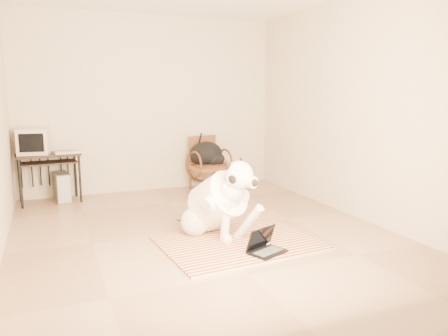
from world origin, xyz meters
TOP-DOWN VIEW (x-y plane):
  - floor at (0.00, 0.00)m, footprint 4.50×4.50m
  - wall_back at (0.00, 2.25)m, footprint 4.50×0.00m
  - wall_front at (0.00, -2.25)m, footprint 4.50×0.00m
  - wall_right at (2.00, 0.00)m, footprint 0.00×4.50m
  - rug at (0.24, -0.59)m, footprint 1.65×1.31m
  - dog at (0.12, -0.29)m, footprint 0.76×1.15m
  - laptop at (0.36, -0.94)m, footprint 0.41×0.36m
  - computer_desk at (-1.53, 1.98)m, footprint 0.87×0.54m
  - crt_monitor at (-1.70, 2.01)m, footprint 0.44×0.42m
  - desk_keyboard at (-1.24, 1.91)m, footprint 0.43×0.20m
  - pc_tower at (-1.38, 2.01)m, footprint 0.23×0.46m
  - rattan_chair at (0.81, 1.87)m, footprint 0.64×0.62m
  - backpack at (0.80, 1.86)m, footprint 0.53×0.44m
  - sneaker_left at (0.71, 1.00)m, footprint 0.13×0.27m
  - sneaker_right at (0.82, 1.12)m, footprint 0.29×0.31m

SIDE VIEW (x-z plane):
  - floor at x=0.00m, z-range 0.00..0.00m
  - rug at x=0.24m, z-range 0.00..0.02m
  - sneaker_left at x=0.71m, z-range -0.01..0.09m
  - sneaker_right at x=0.82m, z-range -0.01..0.10m
  - laptop at x=0.36m, z-range -0.04..0.20m
  - pc_tower at x=-1.38m, z-range 0.00..0.41m
  - dog at x=0.12m, z-range -0.10..0.84m
  - rattan_chair at x=0.81m, z-range 0.00..0.85m
  - backpack at x=0.80m, z-range 0.38..0.76m
  - computer_desk at x=-1.53m, z-range 0.25..0.95m
  - desk_keyboard at x=-1.24m, z-range 0.70..0.72m
  - crt_monitor at x=-1.70m, z-range 0.70..1.05m
  - wall_back at x=0.00m, z-range -0.90..3.60m
  - wall_front at x=0.00m, z-range -0.90..3.60m
  - wall_right at x=2.00m, z-range -0.90..3.60m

